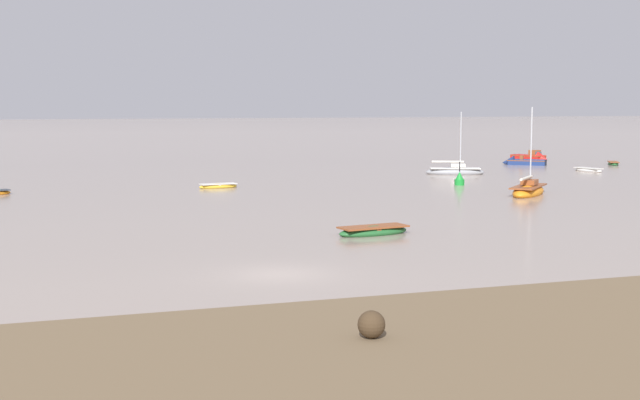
{
  "coord_description": "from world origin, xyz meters",
  "views": [
    {
      "loc": [
        -10.28,
        -35.62,
        7.3
      ],
      "look_at": [
        9.52,
        22.52,
        0.53
      ],
      "focal_mm": 49.08,
      "sensor_mm": 36.0,
      "label": 1
    }
  ],
  "objects_px": {
    "rowboat_moored_3": "(613,163)",
    "motorboat_moored_2": "(521,163)",
    "channel_buoy": "(459,180)",
    "motorboat_moored_1": "(533,158)",
    "rowboat_moored_4": "(373,231)",
    "rowboat_moored_7": "(588,170)",
    "sailboat_moored_0": "(455,171)",
    "rowboat_moored_6": "(218,186)",
    "sailboat_moored_1": "(528,191)"
  },
  "relations": [
    {
      "from": "sailboat_moored_0",
      "to": "channel_buoy",
      "type": "height_order",
      "value": "sailboat_moored_0"
    },
    {
      "from": "sailboat_moored_0",
      "to": "rowboat_moored_6",
      "type": "relative_size",
      "value": 1.9
    },
    {
      "from": "motorboat_moored_1",
      "to": "sailboat_moored_0",
      "type": "bearing_deg",
      "value": -72.09
    },
    {
      "from": "motorboat_moored_2",
      "to": "rowboat_moored_4",
      "type": "bearing_deg",
      "value": 91.92
    },
    {
      "from": "sailboat_moored_0",
      "to": "motorboat_moored_2",
      "type": "xyz_separation_m",
      "value": [
        14.13,
        10.22,
        -0.05
      ]
    },
    {
      "from": "sailboat_moored_0",
      "to": "sailboat_moored_1",
      "type": "distance_m",
      "value": 20.82
    },
    {
      "from": "motorboat_moored_1",
      "to": "motorboat_moored_2",
      "type": "xyz_separation_m",
      "value": [
        -6.3,
        -7.18,
        -0.05
      ]
    },
    {
      "from": "sailboat_moored_0",
      "to": "rowboat_moored_4",
      "type": "height_order",
      "value": "sailboat_moored_0"
    },
    {
      "from": "sailboat_moored_1",
      "to": "channel_buoy",
      "type": "relative_size",
      "value": 3.21
    },
    {
      "from": "motorboat_moored_1",
      "to": "sailboat_moored_1",
      "type": "bearing_deg",
      "value": -55.42
    },
    {
      "from": "rowboat_moored_3",
      "to": "rowboat_moored_7",
      "type": "bearing_deg",
      "value": -18.55
    },
    {
      "from": "sailboat_moored_1",
      "to": "rowboat_moored_6",
      "type": "distance_m",
      "value": 26.34
    },
    {
      "from": "rowboat_moored_4",
      "to": "rowboat_moored_6",
      "type": "relative_size",
      "value": 1.25
    },
    {
      "from": "rowboat_moored_4",
      "to": "sailboat_moored_1",
      "type": "height_order",
      "value": "sailboat_moored_1"
    },
    {
      "from": "motorboat_moored_1",
      "to": "rowboat_moored_3",
      "type": "height_order",
      "value": "motorboat_moored_1"
    },
    {
      "from": "rowboat_moored_3",
      "to": "motorboat_moored_2",
      "type": "height_order",
      "value": "motorboat_moored_2"
    },
    {
      "from": "sailboat_moored_0",
      "to": "rowboat_moored_3",
      "type": "distance_m",
      "value": 25.61
    },
    {
      "from": "motorboat_moored_2",
      "to": "rowboat_moored_7",
      "type": "xyz_separation_m",
      "value": [
        1.35,
        -11.5,
        -0.09
      ]
    },
    {
      "from": "motorboat_moored_1",
      "to": "motorboat_moored_2",
      "type": "distance_m",
      "value": 9.55
    },
    {
      "from": "motorboat_moored_1",
      "to": "rowboat_moored_6",
      "type": "distance_m",
      "value": 52.77
    },
    {
      "from": "motorboat_moored_1",
      "to": "rowboat_moored_4",
      "type": "distance_m",
      "value": 69.81
    },
    {
      "from": "sailboat_moored_0",
      "to": "channel_buoy",
      "type": "xyz_separation_m",
      "value": [
        -5.36,
        -11.13,
        0.17
      ]
    },
    {
      "from": "motorboat_moored_2",
      "to": "rowboat_moored_3",
      "type": "bearing_deg",
      "value": -157.31
    },
    {
      "from": "rowboat_moored_4",
      "to": "rowboat_moored_7",
      "type": "distance_m",
      "value": 52.9
    },
    {
      "from": "sailboat_moored_0",
      "to": "motorboat_moored_1",
      "type": "relative_size",
      "value": 1.25
    },
    {
      "from": "motorboat_moored_1",
      "to": "sailboat_moored_1",
      "type": "xyz_separation_m",
      "value": [
        -24.48,
        -37.81,
        0.03
      ]
    },
    {
      "from": "rowboat_moored_6",
      "to": "rowboat_moored_7",
      "type": "xyz_separation_m",
      "value": [
        42.0,
        5.41,
        0.0
      ]
    },
    {
      "from": "rowboat_moored_4",
      "to": "rowboat_moored_6",
      "type": "xyz_separation_m",
      "value": [
        -2.44,
        29.7,
        -0.04
      ]
    },
    {
      "from": "rowboat_moored_6",
      "to": "rowboat_moored_4",
      "type": "bearing_deg",
      "value": -92.25
    },
    {
      "from": "rowboat_moored_6",
      "to": "rowboat_moored_7",
      "type": "distance_m",
      "value": 42.35
    },
    {
      "from": "rowboat_moored_3",
      "to": "sailboat_moored_1",
      "type": "height_order",
      "value": "sailboat_moored_1"
    },
    {
      "from": "channel_buoy",
      "to": "motorboat_moored_1",
      "type": "bearing_deg",
      "value": 47.89
    },
    {
      "from": "motorboat_moored_2",
      "to": "rowboat_moored_6",
      "type": "relative_size",
      "value": 1.41
    },
    {
      "from": "rowboat_moored_4",
      "to": "sailboat_moored_1",
      "type": "distance_m",
      "value": 25.62
    },
    {
      "from": "sailboat_moored_0",
      "to": "rowboat_moored_3",
      "type": "height_order",
      "value": "sailboat_moored_0"
    },
    {
      "from": "rowboat_moored_7",
      "to": "channel_buoy",
      "type": "distance_m",
      "value": 23.05
    },
    {
      "from": "sailboat_moored_1",
      "to": "rowboat_moored_3",
      "type": "bearing_deg",
      "value": -1.89
    },
    {
      "from": "rowboat_moored_4",
      "to": "motorboat_moored_2",
      "type": "relative_size",
      "value": 0.89
    },
    {
      "from": "rowboat_moored_3",
      "to": "channel_buoy",
      "type": "height_order",
      "value": "channel_buoy"
    },
    {
      "from": "rowboat_moored_3",
      "to": "rowboat_moored_6",
      "type": "xyz_separation_m",
      "value": [
        -51.26,
        -13.34,
        0.0
      ]
    },
    {
      "from": "sailboat_moored_1",
      "to": "rowboat_moored_6",
      "type": "relative_size",
      "value": 2.07
    },
    {
      "from": "rowboat_moored_4",
      "to": "rowboat_moored_6",
      "type": "bearing_deg",
      "value": 86.09
    },
    {
      "from": "rowboat_moored_3",
      "to": "rowboat_moored_6",
      "type": "bearing_deg",
      "value": -44.56
    },
    {
      "from": "rowboat_moored_3",
      "to": "sailboat_moored_1",
      "type": "relative_size",
      "value": 0.47
    },
    {
      "from": "channel_buoy",
      "to": "rowboat_moored_7",
      "type": "bearing_deg",
      "value": 25.31
    },
    {
      "from": "motorboat_moored_2",
      "to": "rowboat_moored_7",
      "type": "bearing_deg",
      "value": 137.95
    },
    {
      "from": "rowboat_moored_3",
      "to": "rowboat_moored_7",
      "type": "distance_m",
      "value": 12.19
    },
    {
      "from": "rowboat_moored_4",
      "to": "rowboat_moored_7",
      "type": "relative_size",
      "value": 1.22
    },
    {
      "from": "rowboat_moored_4",
      "to": "rowboat_moored_3",
      "type": "bearing_deg",
      "value": 32.8
    },
    {
      "from": "motorboat_moored_2",
      "to": "rowboat_moored_6",
      "type": "distance_m",
      "value": 44.03
    }
  ]
}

